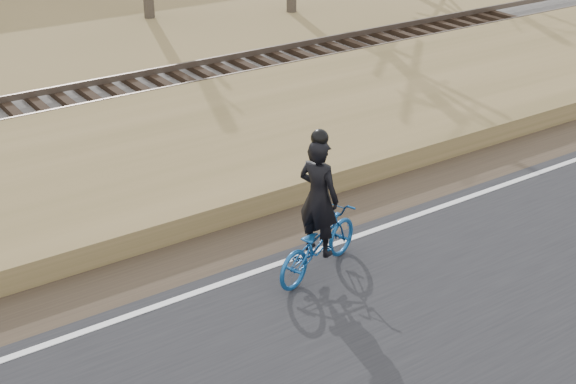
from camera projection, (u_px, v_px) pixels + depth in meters
ground at (113, 335)px, 11.09m from camera, size 120.00×120.00×0.00m
edge_line at (107, 324)px, 11.21m from camera, size 120.00×0.12×0.01m
shoulder at (81, 294)px, 11.97m from camera, size 120.00×1.60×0.04m
embankment at (17, 206)px, 14.12m from camera, size 120.00×5.00×0.44m
cyclist at (318, 228)px, 12.15m from camera, size 2.02×1.25×2.36m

